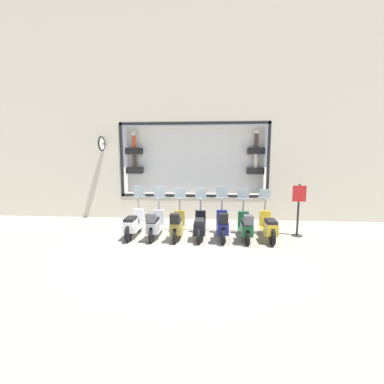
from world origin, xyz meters
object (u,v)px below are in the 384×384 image
at_px(scooter_yellow_0, 269,227).
at_px(scooter_white_6, 133,224).
at_px(scooter_navy_2, 223,225).
at_px(shop_sign_post, 298,208).
at_px(scooter_olive_4, 177,225).
at_px(scooter_silver_5, 155,224).
at_px(scooter_black_3, 200,226).
at_px(scooter_green_1, 246,226).

distance_m(scooter_yellow_0, scooter_white_6, 4.58).
bearing_deg(scooter_yellow_0, scooter_navy_2, 92.06).
distance_m(scooter_navy_2, shop_sign_post, 2.73).
height_order(scooter_navy_2, shop_sign_post, shop_sign_post).
bearing_deg(scooter_olive_4, scooter_silver_5, 89.70).
relative_size(scooter_black_3, scooter_white_6, 0.99).
xyz_separation_m(scooter_silver_5, scooter_white_6, (0.07, 0.76, -0.03)).
distance_m(scooter_black_3, shop_sign_post, 3.47).
distance_m(scooter_yellow_0, scooter_olive_4, 3.06).
height_order(scooter_silver_5, shop_sign_post, shop_sign_post).
bearing_deg(scooter_green_1, scooter_black_3, 87.57).
bearing_deg(scooter_olive_4, scooter_green_1, -90.04).
bearing_deg(scooter_white_6, shop_sign_post, -84.86).
height_order(scooter_yellow_0, scooter_black_3, scooter_black_3).
distance_m(scooter_black_3, scooter_silver_5, 1.53).
bearing_deg(scooter_white_6, scooter_olive_4, -92.60).
distance_m(scooter_green_1, scooter_black_3, 1.53).
relative_size(scooter_silver_5, scooter_white_6, 0.99).
height_order(scooter_navy_2, scooter_olive_4, scooter_navy_2).
relative_size(scooter_green_1, scooter_white_6, 0.99).
height_order(scooter_olive_4, shop_sign_post, shop_sign_post).
height_order(scooter_green_1, scooter_silver_5, scooter_silver_5).
bearing_deg(scooter_silver_5, scooter_olive_4, -90.30).
bearing_deg(shop_sign_post, scooter_navy_2, 102.22).
bearing_deg(scooter_olive_4, scooter_white_6, 87.40).
xyz_separation_m(scooter_green_1, scooter_silver_5, (0.01, 3.05, 0.01)).
bearing_deg(scooter_black_3, shop_sign_post, -81.32).
bearing_deg(shop_sign_post, scooter_olive_4, 97.96).
bearing_deg(scooter_white_6, scooter_yellow_0, -90.02).
relative_size(scooter_green_1, scooter_black_3, 1.00).
height_order(scooter_yellow_0, scooter_silver_5, scooter_silver_5).
bearing_deg(scooter_silver_5, scooter_green_1, -90.11).
bearing_deg(scooter_white_6, scooter_green_1, -91.06).
relative_size(scooter_navy_2, scooter_silver_5, 1.01).
xyz_separation_m(scooter_black_3, scooter_white_6, (0.01, 2.29, 0.02)).
relative_size(scooter_green_1, scooter_silver_5, 1.00).
distance_m(scooter_navy_2, scooter_white_6, 3.06).
height_order(scooter_olive_4, scooter_silver_5, scooter_silver_5).
height_order(scooter_black_3, scooter_white_6, scooter_white_6).
distance_m(scooter_navy_2, scooter_olive_4, 1.53).
bearing_deg(scooter_green_1, scooter_olive_4, 89.96).
bearing_deg(scooter_yellow_0, shop_sign_post, -64.87).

